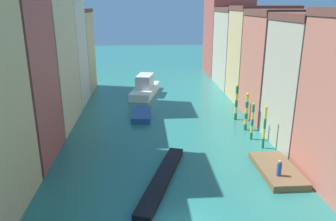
# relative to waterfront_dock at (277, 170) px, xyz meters

# --- Properties ---
(ground_plane) EXTENTS (154.00, 154.00, 0.00)m
(ground_plane) POSITION_rel_waterfront_dock_xyz_m (-8.86, 17.60, -0.28)
(ground_plane) COLOR #28756B
(building_left_2) EXTENTS (8.09, 10.17, 15.79)m
(building_left_2) POSITION_rel_waterfront_dock_xyz_m (-23.51, 13.69, 7.62)
(building_left_2) COLOR beige
(building_left_2) RESTS_ON ground
(building_left_3) EXTENTS (8.09, 7.42, 22.35)m
(building_left_3) POSITION_rel_waterfront_dock_xyz_m (-23.51, 22.49, 10.90)
(building_left_3) COLOR beige
(building_left_3) RESTS_ON ground
(building_left_4) EXTENTS (8.09, 7.49, 13.14)m
(building_left_4) POSITION_rel_waterfront_dock_xyz_m (-23.51, 30.09, 6.30)
(building_left_4) COLOR #DBB77A
(building_left_4) RESTS_ON ground
(building_right_1) EXTENTS (8.09, 8.07, 12.95)m
(building_right_1) POSITION_rel_waterfront_dock_xyz_m (5.78, 5.97, 6.21)
(building_right_1) COLOR #BCB299
(building_right_1) RESTS_ON ground
(building_right_2) EXTENTS (8.09, 8.43, 13.19)m
(building_right_2) POSITION_rel_waterfront_dock_xyz_m (5.78, 14.59, 6.33)
(building_right_2) COLOR #C6705B
(building_right_2) RESTS_ON ground
(building_right_3) EXTENTS (8.09, 7.36, 13.58)m
(building_right_3) POSITION_rel_waterfront_dock_xyz_m (5.78, 22.65, 6.52)
(building_right_3) COLOR #DBB77A
(building_right_3) RESTS_ON ground
(building_right_4) EXTENTS (8.09, 10.66, 13.31)m
(building_right_4) POSITION_rel_waterfront_dock_xyz_m (5.78, 31.82, 6.38)
(building_right_4) COLOR #BCB299
(building_right_4) RESTS_ON ground
(building_right_5) EXTENTS (8.09, 10.51, 18.37)m
(building_right_5) POSITION_rel_waterfront_dock_xyz_m (5.78, 42.56, 8.92)
(building_right_5) COLOR #B25147
(building_right_5) RESTS_ON ground
(waterfront_dock) EXTENTS (3.03, 6.19, 0.57)m
(waterfront_dock) POSITION_rel_waterfront_dock_xyz_m (0.00, 0.00, 0.00)
(waterfront_dock) COLOR brown
(waterfront_dock) RESTS_ON ground
(person_on_dock) EXTENTS (0.36, 0.36, 1.36)m
(person_on_dock) POSITION_rel_waterfront_dock_xyz_m (-0.50, -1.45, 0.91)
(person_on_dock) COLOR #234C93
(person_on_dock) RESTS_ON waterfront_dock
(mooring_pole_0) EXTENTS (0.27, 0.27, 4.37)m
(mooring_pole_0) POSITION_rel_waterfront_dock_xyz_m (0.57, 5.10, 1.94)
(mooring_pole_0) COLOR #197247
(mooring_pole_0) RESTS_ON ground
(mooring_pole_1) EXTENTS (0.29, 0.29, 4.05)m
(mooring_pole_1) POSITION_rel_waterfront_dock_xyz_m (0.12, 7.38, 1.79)
(mooring_pole_1) COLOR #197247
(mooring_pole_1) RESTS_ON ground
(mooring_pole_2) EXTENTS (0.39, 0.39, 4.36)m
(mooring_pole_2) POSITION_rel_waterfront_dock_xyz_m (0.32, 10.17, 1.96)
(mooring_pole_2) COLOR #197247
(mooring_pole_2) RESTS_ON ground
(mooring_pole_3) EXTENTS (0.38, 0.38, 4.54)m
(mooring_pole_3) POSITION_rel_waterfront_dock_xyz_m (0.13, 13.71, 2.04)
(mooring_pole_3) COLOR #197247
(mooring_pole_3) RESTS_ON ground
(vaporetto_white) EXTENTS (5.01, 10.12, 3.21)m
(vaporetto_white) POSITION_rel_waterfront_dock_xyz_m (-11.03, 26.63, 0.85)
(vaporetto_white) COLOR white
(vaporetto_white) RESTS_ON ground
(gondola_black) EXTENTS (4.58, 10.85, 0.52)m
(gondola_black) POSITION_rel_waterfront_dock_xyz_m (-9.83, -0.73, -0.03)
(gondola_black) COLOR black
(gondola_black) RESTS_ON ground
(motorboat_0) EXTENTS (2.56, 5.47, 0.69)m
(motorboat_0) POSITION_rel_waterfront_dock_xyz_m (-11.55, 15.50, 0.06)
(motorboat_0) COLOR #234C93
(motorboat_0) RESTS_ON ground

